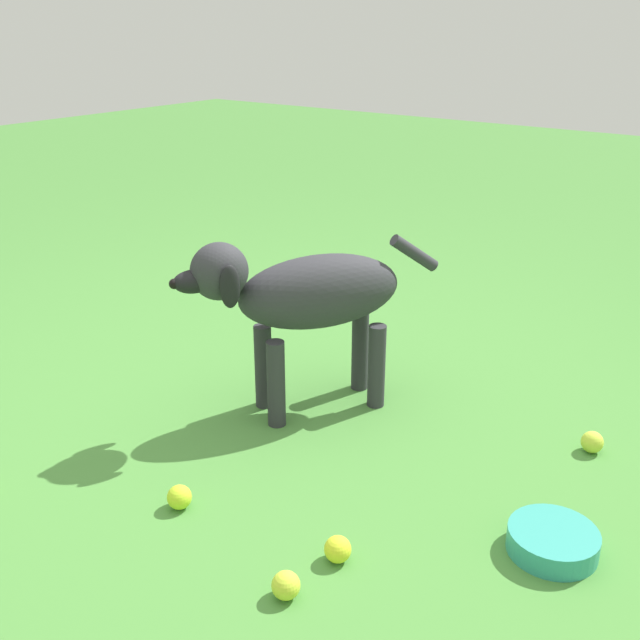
{
  "coord_description": "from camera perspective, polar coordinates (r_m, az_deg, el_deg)",
  "views": [
    {
      "loc": [
        1.31,
        -1.57,
        1.22
      ],
      "look_at": [
        -0.01,
        0.22,
        0.31
      ],
      "focal_mm": 42.07,
      "sensor_mm": 36.0,
      "label": 1
    }
  ],
  "objects": [
    {
      "name": "water_bowl",
      "position": [
        1.98,
        17.28,
        -15.76
      ],
      "size": [
        0.22,
        0.22,
        0.06
      ],
      "primitive_type": "cylinder",
      "color": "teal",
      "rests_on": "ground"
    },
    {
      "name": "ground",
      "position": [
        2.38,
        -2.89,
        -8.6
      ],
      "size": [
        14.0,
        14.0,
        0.0
      ],
      "primitive_type": "plane",
      "color": "#478438"
    },
    {
      "name": "dog",
      "position": [
        2.35,
        -1.18,
        1.8
      ],
      "size": [
        0.52,
        0.78,
        0.6
      ],
      "rotation": [
        0.0,
        0.0,
        4.15
      ],
      "color": "#2D2D33",
      "rests_on": "ground"
    },
    {
      "name": "tennis_ball_2",
      "position": [
        1.87,
        1.36,
        -17.03
      ],
      "size": [
        0.07,
        0.07,
        0.07
      ],
      "primitive_type": "sphere",
      "color": "yellow",
      "rests_on": "ground"
    },
    {
      "name": "tennis_ball_4",
      "position": [
        2.07,
        -10.65,
        -13.1
      ],
      "size": [
        0.07,
        0.07,
        0.07
      ],
      "primitive_type": "sphere",
      "color": "#C0E42A",
      "rests_on": "ground"
    },
    {
      "name": "tennis_ball_1",
      "position": [
        2.41,
        20.0,
        -8.72
      ],
      "size": [
        0.07,
        0.07,
        0.07
      ],
      "primitive_type": "sphere",
      "color": "#C0D73C",
      "rests_on": "ground"
    },
    {
      "name": "tennis_ball_3",
      "position": [
        1.78,
        -2.61,
        -19.51
      ],
      "size": [
        0.07,
        0.07,
        0.07
      ],
      "primitive_type": "sphere",
      "color": "#C6DA36",
      "rests_on": "ground"
    }
  ]
}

